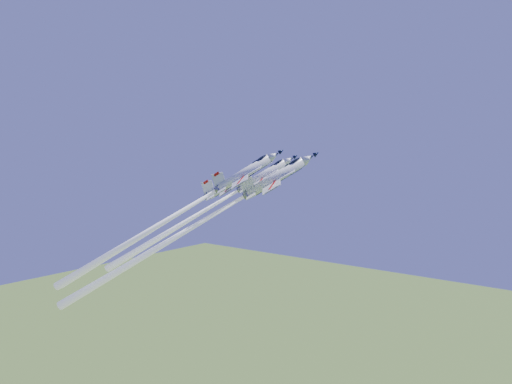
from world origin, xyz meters
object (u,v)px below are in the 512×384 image
Objects in this scene: jet_left at (204,211)px; jet_slot at (166,221)px; jet_lead at (189,229)px; jet_right at (171,218)px.

jet_left reaches higher than jet_slot.
jet_lead is at bearing 77.81° from jet_slot.
jet_slot is (-2.67, -8.97, -1.53)m from jet_left.
jet_slot is (-4.85, -2.28, 1.46)m from jet_lead.
jet_slot is at bearing -161.46° from jet_right.
jet_lead is at bearing -19.25° from jet_left.
jet_slot is at bearing -102.19° from jet_lead.
jet_right is 7.07m from jet_slot.
jet_lead reaches higher than jet_slot.
jet_left is at bearing 155.91° from jet_right.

